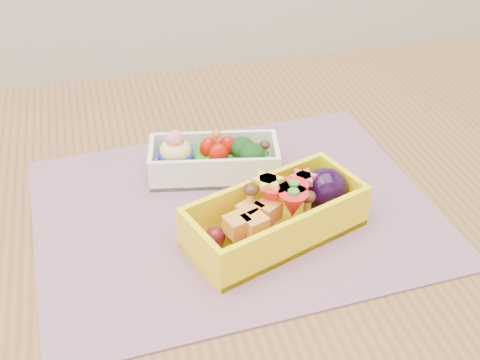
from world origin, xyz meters
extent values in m
cube|color=brown|center=(0.00, 0.00, 0.73)|extent=(1.20, 0.80, 0.04)
cylinder|color=brown|center=(0.54, 0.34, 0.35)|extent=(0.06, 0.06, 0.71)
cube|color=gray|center=(-0.01, 0.01, 0.75)|extent=(0.46, 0.37, 0.00)
cube|color=white|center=(-0.02, 0.09, 0.77)|extent=(0.17, 0.10, 0.04)
ellipsoid|color=#49A121|center=(-0.02, 0.09, 0.77)|extent=(0.15, 0.09, 0.02)
cylinder|color=#1622A5|center=(-0.07, 0.10, 0.77)|extent=(0.04, 0.04, 0.03)
sphere|color=red|center=(-0.07, 0.10, 0.81)|extent=(0.02, 0.02, 0.02)
ellipsoid|color=#B31306|center=(-0.03, 0.10, 0.79)|extent=(0.02, 0.02, 0.03)
ellipsoid|color=#B31306|center=(-0.02, 0.08, 0.79)|extent=(0.02, 0.02, 0.03)
ellipsoid|color=#B31306|center=(0.00, 0.09, 0.79)|extent=(0.02, 0.02, 0.03)
sphere|color=orange|center=(-0.02, 0.09, 0.81)|extent=(0.01, 0.01, 0.01)
ellipsoid|color=black|center=(0.01, 0.09, 0.79)|extent=(0.03, 0.03, 0.03)
ellipsoid|color=black|center=(0.02, 0.07, 0.79)|extent=(0.03, 0.03, 0.03)
ellipsoid|color=#3F2111|center=(0.04, 0.08, 0.79)|extent=(0.01, 0.01, 0.01)
cube|color=#FFE70D|center=(0.02, -0.04, 0.78)|extent=(0.21, 0.14, 0.05)
ellipsoid|color=#581018|center=(-0.02, -0.06, 0.77)|extent=(0.11, 0.08, 0.02)
cube|color=orange|center=(-0.01, -0.05, 0.79)|extent=(0.06, 0.06, 0.02)
cone|color=red|center=(0.02, -0.03, 0.80)|extent=(0.04, 0.04, 0.03)
cone|color=red|center=(0.04, -0.04, 0.80)|extent=(0.04, 0.04, 0.03)
cone|color=red|center=(0.03, -0.05, 0.80)|extent=(0.04, 0.04, 0.03)
cylinder|color=yellow|center=(0.01, -0.02, 0.81)|extent=(0.04, 0.04, 0.01)
cylinder|color=#E53F5B|center=(0.05, -0.02, 0.81)|extent=(0.03, 0.03, 0.01)
ellipsoid|color=#3F2111|center=(-0.01, -0.03, 0.79)|extent=(0.02, 0.02, 0.01)
ellipsoid|color=#3F2111|center=(0.05, -0.05, 0.79)|extent=(0.02, 0.02, 0.01)
ellipsoid|color=black|center=(0.08, -0.02, 0.78)|extent=(0.05, 0.05, 0.05)
camera|label=1|loc=(-0.15, -0.53, 1.19)|focal=46.29mm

